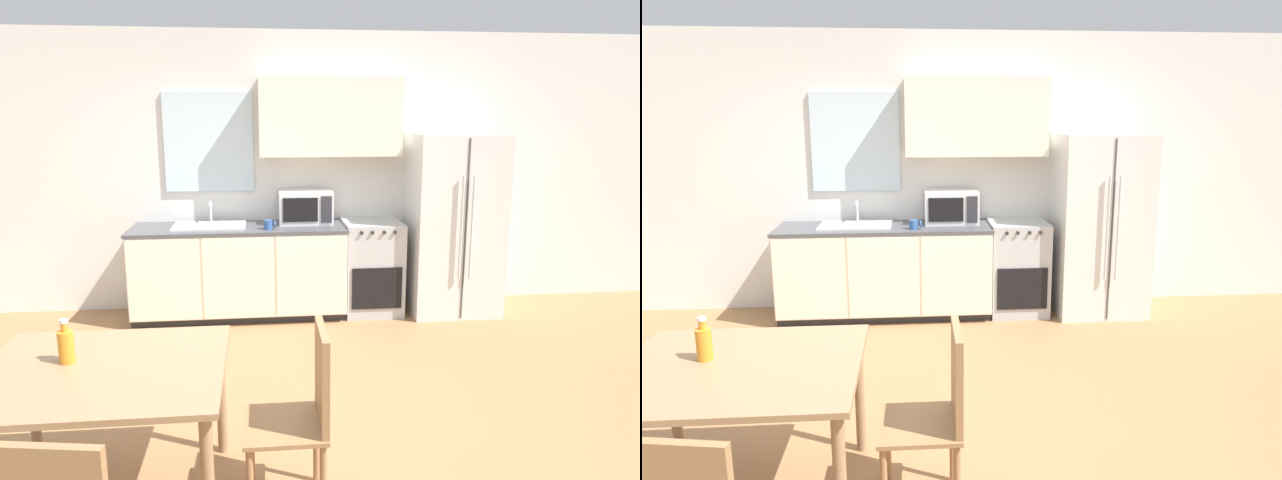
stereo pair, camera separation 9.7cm
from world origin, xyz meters
The scene contains 11 objects.
ground_plane centered at (0.00, 0.00, 0.00)m, with size 12.00×12.00×0.00m, color #9E7047.
wall_back centered at (0.09, 2.33, 1.43)m, with size 12.00×0.38×2.70m.
kitchen_counter centered at (-0.20, 2.01, 0.45)m, with size 2.01×0.65×0.88m.
oven_range centered at (1.08, 2.03, 0.45)m, with size 0.56×0.62×0.90m.
refrigerator centered at (1.87, 1.98, 0.87)m, with size 0.85×0.74×1.74m.
kitchen_sink centered at (-0.47, 2.02, 0.90)m, with size 0.67×0.45×0.22m.
microwave centered at (0.44, 2.13, 1.04)m, with size 0.51×0.35×0.31m.
coffee_mug centered at (0.08, 1.84, 0.93)m, with size 0.11×0.08×0.09m.
dining_table centered at (-0.75, -0.72, 0.65)m, with size 1.15×0.99×0.75m.
dining_chair_side centered at (0.20, -0.80, 0.54)m, with size 0.40×0.40×0.93m.
drink_bottle centered at (-0.94, -0.64, 0.84)m, with size 0.07×0.07×0.22m.
Camera 1 is at (-0.00, -3.31, 1.91)m, focal length 32.00 mm.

